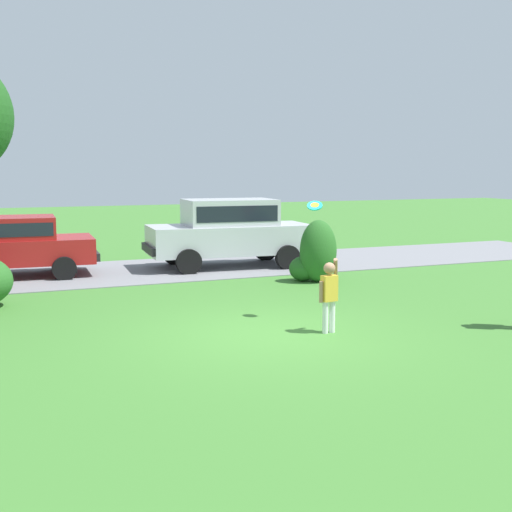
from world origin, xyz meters
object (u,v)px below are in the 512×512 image
Objects in this scene: parked_sedan at (12,244)px; frisbee at (315,206)px; child_thrower at (329,291)px; parked_suv at (230,229)px.

frisbee reaches higher than parked_sedan.
parked_sedan is at bearing 119.60° from child_thrower.
frisbee reaches higher than child_thrower.
frisbee reaches higher than parked_suv.
parked_suv is at bearing 83.03° from frisbee.
child_thrower is at bearing -60.40° from parked_sedan.
parked_suv is (5.75, -0.48, 0.23)m from parked_sedan.
frisbee is (0.26, 1.04, 1.39)m from child_thrower.
parked_suv is 3.74× the size of child_thrower.
frisbee is (-0.82, -6.70, 1.03)m from parked_suv.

